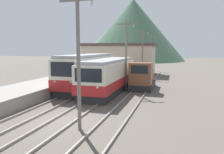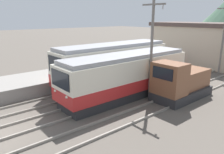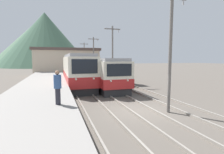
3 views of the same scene
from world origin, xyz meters
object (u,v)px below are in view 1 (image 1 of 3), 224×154
object	(u,v)px
shunting_locomotive	(142,78)
catenary_mast_near	(79,58)
catenary_mast_far	(143,52)
commuter_train_center	(109,77)
commuter_train_left	(88,73)
catenary_mast_mid	(126,53)
catenary_mast_distant	(151,51)

from	to	relation	value
shunting_locomotive	catenary_mast_near	size ratio (longest dim) A/B	0.71
catenary_mast_far	commuter_train_center	bearing A→B (deg)	-96.85
commuter_train_left	catenary_mast_mid	size ratio (longest dim) A/B	1.55
commuter_train_left	commuter_train_center	distance (m)	2.97
catenary_mast_near	catenary_mast_mid	distance (m)	11.56
catenary_mast_near	catenary_mast_far	distance (m)	23.11
commuter_train_left	commuter_train_center	size ratio (longest dim) A/B	0.98
commuter_train_center	catenary_mast_mid	world-z (taller)	catenary_mast_mid
commuter_train_center	shunting_locomotive	size ratio (longest dim) A/B	2.23
commuter_train_center	catenary_mast_mid	distance (m)	2.99
commuter_train_left	catenary_mast_distant	distance (m)	23.64
commuter_train_center	shunting_locomotive	xyz separation A→B (m)	(3.00, 2.77, -0.38)
catenary_mast_distant	catenary_mast_mid	bearing A→B (deg)	-90.00
commuter_train_left	catenary_mast_mid	xyz separation A→B (m)	(4.31, 0.02, 2.20)
commuter_train_center	catenary_mast_mid	xyz separation A→B (m)	(1.51, 1.00, 2.38)
shunting_locomotive	catenary_mast_distant	bearing A→B (deg)	94.00
catenary_mast_distant	catenary_mast_near	bearing A→B (deg)	-90.00
commuter_train_left	shunting_locomotive	size ratio (longest dim) A/B	2.20
shunting_locomotive	catenary_mast_distant	distance (m)	21.57
shunting_locomotive	catenary_mast_mid	size ratio (longest dim) A/B	0.71
commuter_train_left	shunting_locomotive	bearing A→B (deg)	17.22
commuter_train_center	catenary_mast_distant	xyz separation A→B (m)	(1.51, 24.11, 2.38)
catenary_mast_mid	catenary_mast_far	bearing A→B (deg)	90.00
commuter_train_left	catenary_mast_near	size ratio (longest dim) A/B	1.55
commuter_train_center	catenary_mast_distant	bearing A→B (deg)	86.42
commuter_train_center	catenary_mast_near	bearing A→B (deg)	-81.88
shunting_locomotive	catenary_mast_near	bearing A→B (deg)	-96.39
catenary_mast_far	shunting_locomotive	bearing A→B (deg)	-81.33
commuter_train_center	catenary_mast_far	size ratio (longest dim) A/B	1.57
shunting_locomotive	catenary_mast_far	xyz separation A→B (m)	(-1.49, 9.78, 2.76)
catenary_mast_far	commuter_train_left	bearing A→B (deg)	-110.40
commuter_train_center	commuter_train_left	bearing A→B (deg)	160.85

